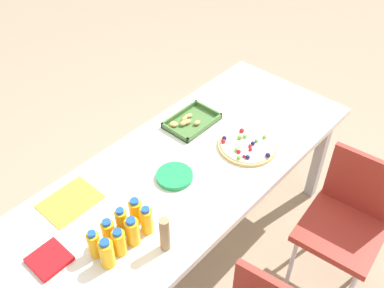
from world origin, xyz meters
TOP-DOWN VIEW (x-y plane):
  - ground_plane at (0.00, 0.00)m, footprint 12.00×12.00m
  - party_table at (0.00, 0.00)m, footprint 2.02×0.80m
  - chair_near_right at (0.47, -0.72)m, footprint 0.43×0.43m
  - juice_bottle_0 at (-0.61, -0.15)m, footprint 0.06×0.06m
  - juice_bottle_1 at (-0.54, -0.14)m, footprint 0.06×0.06m
  - juice_bottle_2 at (-0.47, -0.14)m, footprint 0.06×0.06m
  - juice_bottle_3 at (-0.39, -0.14)m, footprint 0.05×0.05m
  - juice_bottle_4 at (-0.62, -0.07)m, footprint 0.05×0.05m
  - juice_bottle_5 at (-0.54, -0.06)m, footprint 0.06×0.06m
  - juice_bottle_6 at (-0.47, -0.07)m, footprint 0.05×0.05m
  - juice_bottle_7 at (-0.39, -0.07)m, footprint 0.06×0.06m
  - fruit_pizza at (0.34, -0.15)m, footprint 0.32×0.32m
  - snack_tray at (0.28, 0.21)m, footprint 0.29×0.20m
  - plate_stack at (-0.09, -0.01)m, footprint 0.18×0.18m
  - napkin_stack at (-0.77, 0.05)m, footprint 0.15×0.15m
  - cardboard_tube at (-0.40, -0.27)m, footprint 0.04×0.04m
  - paper_folder at (-0.52, 0.24)m, footprint 0.26×0.20m

SIDE VIEW (x-z plane):
  - ground_plane at x=0.00m, z-range 0.00..0.00m
  - chair_near_right at x=0.47m, z-range 0.09..0.92m
  - party_table at x=0.00m, z-range 0.30..1.03m
  - paper_folder at x=-0.52m, z-range 0.73..0.74m
  - napkin_stack at x=-0.77m, z-range 0.73..0.75m
  - snack_tray at x=0.28m, z-range 0.73..0.76m
  - plate_stack at x=-0.09m, z-range 0.73..0.76m
  - fruit_pizza at x=0.34m, z-range 0.72..0.77m
  - juice_bottle_5 at x=-0.54m, z-range 0.73..0.86m
  - juice_bottle_1 at x=-0.54m, z-range 0.73..0.86m
  - juice_bottle_7 at x=-0.39m, z-range 0.73..0.87m
  - juice_bottle_4 at x=-0.62m, z-range 0.73..0.87m
  - juice_bottle_2 at x=-0.47m, z-range 0.73..0.87m
  - juice_bottle_3 at x=-0.39m, z-range 0.73..0.87m
  - juice_bottle_0 at x=-0.61m, z-range 0.73..0.88m
  - juice_bottle_6 at x=-0.47m, z-range 0.73..0.88m
  - cardboard_tube at x=-0.40m, z-range 0.73..0.91m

